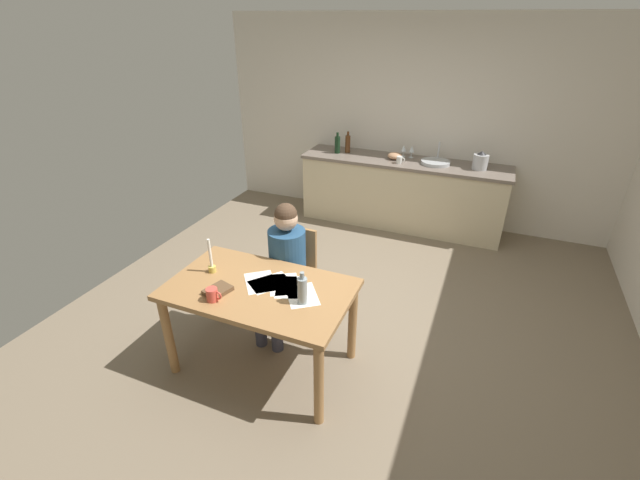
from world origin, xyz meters
name	(u,v)px	position (x,y,z in m)	size (l,w,h in m)	color
ground_plane	(343,319)	(0.00, 0.00, -0.02)	(5.20, 5.20, 0.04)	#7A6B56
wall_back	(413,123)	(0.00, 2.60, 1.30)	(5.20, 0.12, 2.60)	silver
kitchen_counter	(401,193)	(0.00, 2.24, 0.45)	(2.65, 0.64, 0.90)	beige
dining_table	(260,299)	(-0.40, -0.81, 0.64)	(1.38, 0.82, 0.75)	#9E7042
chair_at_table	(292,271)	(-0.45, -0.16, 0.50)	(0.41, 0.41, 0.89)	#9E7042
person_seated	(284,262)	(-0.45, -0.31, 0.68)	(0.33, 0.60, 1.19)	navy
coffee_mug	(213,295)	(-0.61, -1.08, 0.80)	(0.12, 0.08, 0.10)	#D84C3F
candlestick	(211,263)	(-0.84, -0.76, 0.83)	(0.06, 0.06, 0.29)	gold
book_magazine	(218,290)	(-0.64, -0.98, 0.77)	(0.14, 0.19, 0.03)	brown
paper_letter	(302,295)	(-0.06, -0.78, 0.75)	(0.21, 0.30, 0.00)	white
paper_bill	(284,284)	(-0.24, -0.70, 0.75)	(0.21, 0.30, 0.00)	white
paper_envelope	(260,282)	(-0.42, -0.75, 0.75)	(0.21, 0.30, 0.00)	white
paper_receipt	(291,287)	(-0.18, -0.72, 0.75)	(0.21, 0.30, 0.00)	white
paper_notice	(270,283)	(-0.35, -0.73, 0.75)	(0.21, 0.30, 0.00)	white
wine_bottle_on_table	(302,290)	(-0.02, -0.86, 0.86)	(0.07, 0.07, 0.25)	#8C999E
sink_unit	(436,162)	(0.39, 2.24, 0.92)	(0.36, 0.36, 0.24)	#B2B7BC
bottle_oil	(337,144)	(-0.91, 2.21, 1.02)	(0.07, 0.07, 0.28)	black
bottle_vinegar	(348,144)	(-0.79, 2.30, 1.02)	(0.07, 0.07, 0.28)	#593319
mixing_bowl	(395,156)	(-0.13, 2.24, 0.94)	(0.19, 0.19, 0.08)	tan
stovetop_kettle	(480,161)	(0.91, 2.24, 1.00)	(0.18, 0.18, 0.22)	#B7BABF
wine_glass_near_sink	(412,149)	(0.05, 2.39, 1.01)	(0.07, 0.07, 0.15)	silver
wine_glass_by_kettle	(404,148)	(-0.05, 2.39, 1.01)	(0.07, 0.07, 0.15)	silver
teacup_on_counter	(400,160)	(-0.03, 2.09, 0.94)	(0.11, 0.07, 0.09)	white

